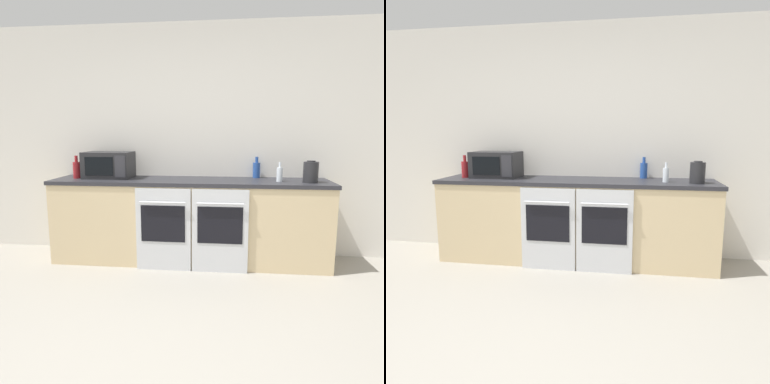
% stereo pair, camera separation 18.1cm
% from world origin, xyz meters
% --- Properties ---
extents(wall_back, '(10.00, 0.06, 2.60)m').
position_xyz_m(wall_back, '(0.00, 2.41, 1.30)').
color(wall_back, silver).
rests_on(wall_back, ground_plane).
extents(counter_back, '(2.97, 0.62, 0.91)m').
position_xyz_m(counter_back, '(0.00, 2.08, 0.45)').
color(counter_back, '#D1B789').
rests_on(counter_back, ground_plane).
extents(oven_left, '(0.56, 0.06, 0.85)m').
position_xyz_m(oven_left, '(-0.23, 1.77, 0.43)').
color(oven_left, silver).
rests_on(oven_left, ground_plane).
extents(oven_right, '(0.56, 0.06, 0.85)m').
position_xyz_m(oven_right, '(0.34, 1.77, 0.43)').
color(oven_right, silver).
rests_on(oven_right, ground_plane).
extents(microwave, '(0.52, 0.37, 0.29)m').
position_xyz_m(microwave, '(-0.91, 2.14, 1.05)').
color(microwave, '#232326').
rests_on(microwave, counter_back).
extents(bottle_blue, '(0.08, 0.08, 0.23)m').
position_xyz_m(bottle_blue, '(0.73, 2.32, 1.00)').
color(bottle_blue, '#234793').
rests_on(bottle_blue, counter_back).
extents(bottle_clear, '(0.06, 0.06, 0.20)m').
position_xyz_m(bottle_clear, '(0.94, 2.03, 0.98)').
color(bottle_clear, silver).
rests_on(bottle_clear, counter_back).
extents(bottle_red, '(0.08, 0.08, 0.25)m').
position_xyz_m(bottle_red, '(-1.25, 2.06, 1.00)').
color(bottle_red, maroon).
rests_on(bottle_red, counter_back).
extents(kettle, '(0.15, 0.15, 0.22)m').
position_xyz_m(kettle, '(1.24, 1.99, 1.01)').
color(kettle, '#232326').
rests_on(kettle, counter_back).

